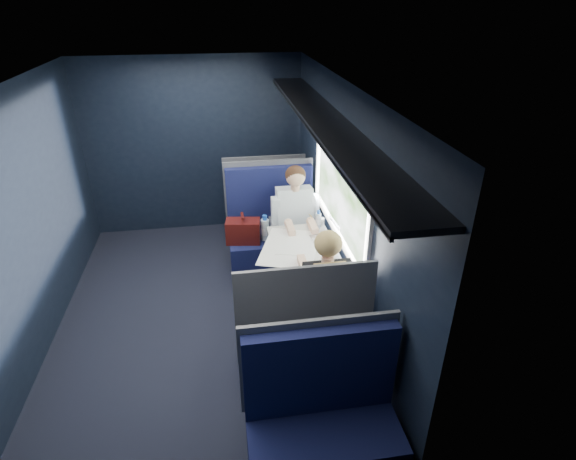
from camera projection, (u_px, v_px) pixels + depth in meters
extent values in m
cube|color=black|center=(201.00, 319.00, 4.59)|extent=(2.80, 4.20, 0.01)
cube|color=black|center=(345.00, 207.00, 4.25)|extent=(0.10, 4.20, 2.30)
cube|color=black|center=(18.00, 230.00, 3.84)|extent=(0.10, 4.20, 2.30)
cube|color=black|center=(195.00, 146.00, 5.92)|extent=(2.80, 0.10, 2.30)
cube|color=black|center=(174.00, 413.00, 2.17)|extent=(2.80, 0.10, 2.30)
cube|color=silver|center=(174.00, 79.00, 3.48)|extent=(2.80, 4.20, 0.10)
cube|color=beige|center=(341.00, 147.00, 3.96)|extent=(0.03, 1.84, 0.07)
cube|color=beige|center=(337.00, 231.00, 4.36)|extent=(0.03, 1.84, 0.07)
cube|color=beige|center=(369.00, 236.00, 3.38)|extent=(0.03, 0.07, 0.78)
cube|color=beige|center=(318.00, 160.00, 4.93)|extent=(0.03, 0.07, 0.78)
cube|color=black|center=(325.00, 121.00, 3.83)|extent=(0.36, 4.10, 0.04)
cube|color=black|center=(305.00, 124.00, 3.81)|extent=(0.02, 4.10, 0.03)
cube|color=red|center=(343.00, 130.00, 3.89)|extent=(0.01, 0.10, 0.12)
cylinder|color=#54565E|center=(286.00, 282.00, 4.54)|extent=(0.08, 0.08, 0.70)
cube|color=beige|center=(304.00, 250.00, 4.39)|extent=(0.62, 1.00, 0.04)
cube|color=#0D103A|center=(273.00, 254.00, 5.28)|extent=(1.00, 0.50, 0.45)
cube|color=#0D103A|center=(269.00, 197.00, 5.26)|extent=(1.00, 0.10, 0.75)
cube|color=#54565E|center=(269.00, 193.00, 5.29)|extent=(1.04, 0.03, 0.82)
cube|color=#54565E|center=(274.00, 232.00, 5.08)|extent=(0.06, 0.40, 0.20)
cube|color=#4B1210|center=(243.00, 231.00, 5.02)|extent=(0.40, 0.25, 0.27)
cylinder|color=#4B1210|center=(242.00, 216.00, 4.93)|extent=(0.06, 0.16, 0.03)
cylinder|color=silver|center=(265.00, 230.00, 5.07)|extent=(0.09, 0.09, 0.25)
cylinder|color=blue|center=(265.00, 218.00, 5.00)|extent=(0.05, 0.05, 0.05)
cube|color=#0D103A|center=(296.00, 345.00, 3.92)|extent=(1.00, 0.50, 0.45)
cube|color=#0D103A|center=(304.00, 312.00, 3.37)|extent=(1.00, 0.10, 0.75)
cube|color=#54565E|center=(305.00, 313.00, 3.31)|extent=(1.04, 0.03, 0.82)
cube|color=#54565E|center=(296.00, 312.00, 3.81)|extent=(0.06, 0.40, 0.20)
cube|color=#0D103A|center=(263.00, 214.00, 6.24)|extent=(1.00, 0.40, 0.45)
cube|color=#0D103A|center=(264.00, 183.00, 5.77)|extent=(1.00, 0.10, 0.66)
cube|color=#54565E|center=(265.00, 183.00, 5.71)|extent=(1.04, 0.03, 0.72)
cube|color=#0D103A|center=(325.00, 459.00, 2.96)|extent=(1.00, 0.40, 0.45)
cube|color=#0D103A|center=(320.00, 371.00, 2.91)|extent=(1.00, 0.10, 0.66)
cube|color=#54565E|center=(318.00, 362.00, 2.94)|extent=(1.04, 0.03, 0.72)
cube|color=black|center=(297.00, 235.00, 5.05)|extent=(0.36, 0.44, 0.16)
cube|color=black|center=(299.00, 268.00, 5.01)|extent=(0.32, 0.12, 0.45)
cube|color=silver|center=(294.00, 209.00, 5.07)|extent=(0.40, 0.29, 0.53)
cylinder|color=#D8A88C|center=(295.00, 188.00, 4.90)|extent=(0.10, 0.10, 0.06)
sphere|color=#D8A88C|center=(296.00, 177.00, 4.82)|extent=(0.21, 0.21, 0.21)
sphere|color=#382114|center=(295.00, 175.00, 4.83)|extent=(0.22, 0.22, 0.22)
cube|color=silver|center=(276.00, 212.00, 5.00)|extent=(0.09, 0.12, 0.34)
cube|color=silver|center=(314.00, 209.00, 5.06)|extent=(0.09, 0.12, 0.34)
cube|color=black|center=(322.00, 304.00, 3.93)|extent=(0.36, 0.44, 0.16)
cube|color=black|center=(316.00, 317.00, 4.25)|extent=(0.32, 0.12, 0.45)
cube|color=black|center=(327.00, 292.00, 3.67)|extent=(0.40, 0.29, 0.53)
cylinder|color=#D8A88C|center=(328.00, 260.00, 3.58)|extent=(0.10, 0.10, 0.06)
sphere|color=#D8A88C|center=(328.00, 244.00, 3.53)|extent=(0.21, 0.21, 0.21)
sphere|color=tan|center=(328.00, 243.00, 3.51)|extent=(0.22, 0.22, 0.22)
cube|color=black|center=(300.00, 291.00, 3.68)|extent=(0.09, 0.12, 0.34)
cube|color=black|center=(352.00, 286.00, 3.74)|extent=(0.09, 0.12, 0.34)
cube|color=tan|center=(330.00, 284.00, 3.56)|extent=(0.26, 0.07, 0.36)
cube|color=white|center=(290.00, 248.00, 4.38)|extent=(0.73, 0.87, 0.01)
cube|color=silver|center=(325.00, 241.00, 4.48)|extent=(0.26, 0.33, 0.01)
cube|color=silver|center=(336.00, 230.00, 4.44)|extent=(0.04, 0.31, 0.21)
cube|color=black|center=(335.00, 230.00, 4.44)|extent=(0.03, 0.27, 0.17)
cylinder|color=silver|center=(318.00, 220.00, 4.73)|extent=(0.06, 0.06, 0.16)
cylinder|color=blue|center=(319.00, 212.00, 4.68)|extent=(0.03, 0.03, 0.04)
cylinder|color=white|center=(321.00, 222.00, 4.79)|extent=(0.07, 0.07, 0.08)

